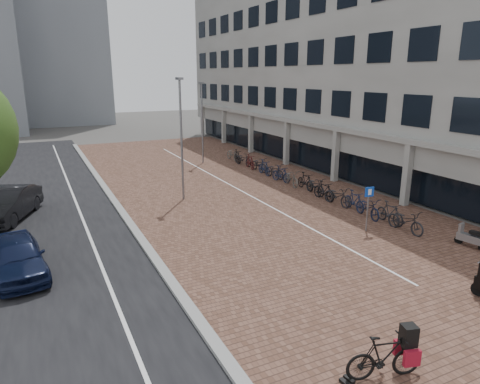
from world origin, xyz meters
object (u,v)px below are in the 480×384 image
car_dark (8,204)px  scooter_back (472,237)px  car_navy (17,257)px  parking_sign (368,203)px  hero_bike (384,356)px

car_dark → scooter_back: (16.94, -12.10, -0.30)m
car_navy → parking_sign: 14.05m
hero_bike → scooter_back: hero_bike is taller
car_navy → scooter_back: size_ratio=3.01×
scooter_back → parking_sign: (-2.54, 3.29, 0.87)m
hero_bike → parking_sign: (6.29, 7.64, 0.76)m
hero_bike → parking_sign: 9.93m
car_navy → car_dark: 6.92m
hero_bike → scooter_back: (8.83, 4.35, -0.11)m
car_navy → scooter_back: bearing=-24.3°
car_dark → parking_sign: size_ratio=2.27×
car_dark → hero_bike: (8.11, -16.45, -0.19)m
car_navy → hero_bike: car_navy is taller
scooter_back → car_navy: bearing=152.1°
car_navy → car_dark: bearing=87.4°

